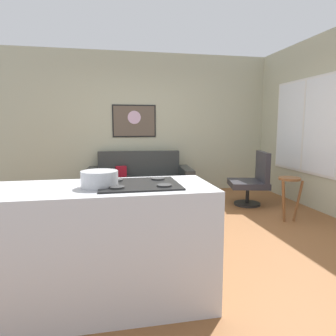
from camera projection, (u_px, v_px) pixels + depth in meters
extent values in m
cube|color=brown|center=(165.00, 232.00, 4.01)|extent=(6.40, 6.40, 0.04)
cube|color=#AFB093|center=(143.00, 124.00, 6.17)|extent=(6.40, 0.05, 2.80)
cube|color=#B4B497|center=(331.00, 123.00, 4.61)|extent=(0.05, 6.40, 2.80)
cube|color=#2D2F2D|center=(140.00, 188.00, 5.71)|extent=(1.65, 1.02, 0.40)
cube|color=#2D2F2D|center=(139.00, 163.00, 6.00)|extent=(1.59, 0.29, 0.47)
cube|color=#2D2F2D|center=(92.00, 185.00, 5.59)|extent=(0.25, 0.90, 0.58)
cube|color=#2D2F2D|center=(186.00, 183.00, 5.79)|extent=(0.25, 0.90, 0.58)
cube|color=maroon|center=(121.00, 171.00, 5.78)|extent=(0.21, 0.12, 0.20)
cube|color=silver|center=(147.00, 189.00, 4.67)|extent=(1.06, 0.53, 0.02)
cylinder|color=#232326|center=(116.00, 208.00, 4.39)|extent=(0.03, 0.03, 0.39)
cylinder|color=#232326|center=(180.00, 204.00, 4.57)|extent=(0.03, 0.03, 0.39)
cylinder|color=#232326|center=(115.00, 200.00, 4.82)|extent=(0.03, 0.03, 0.39)
cylinder|color=#232326|center=(174.00, 197.00, 5.00)|extent=(0.03, 0.03, 0.39)
cylinder|color=black|center=(247.00, 204.00, 5.29)|extent=(0.45, 0.45, 0.04)
cylinder|color=black|center=(247.00, 193.00, 5.26)|extent=(0.06, 0.06, 0.34)
cube|color=#2E2D34|center=(248.00, 184.00, 5.24)|extent=(0.74, 0.76, 0.10)
cube|color=#2E2D34|center=(263.00, 166.00, 5.19)|extent=(0.22, 0.64, 0.50)
cylinder|color=brown|center=(290.00, 179.00, 4.33)|extent=(0.30, 0.30, 0.03)
cylinder|color=brown|center=(283.00, 198.00, 4.50)|extent=(0.04, 0.13, 0.60)
cylinder|color=brown|center=(284.00, 202.00, 4.29)|extent=(0.13, 0.09, 0.60)
cylinder|color=brown|center=(298.00, 201.00, 4.33)|extent=(0.13, 0.09, 0.60)
cube|color=silver|center=(99.00, 246.00, 2.32)|extent=(1.72, 0.72, 0.93)
cube|color=black|center=(139.00, 184.00, 2.31)|extent=(0.60, 0.52, 0.01)
cylinder|color=#2D2D2D|center=(117.00, 187.00, 2.14)|extent=(0.11, 0.11, 0.01)
cylinder|color=#2D2D2D|center=(164.00, 185.00, 2.21)|extent=(0.11, 0.11, 0.01)
cylinder|color=#2D2D2D|center=(116.00, 180.00, 2.41)|extent=(0.11, 0.11, 0.01)
cylinder|color=#2D2D2D|center=(158.00, 179.00, 2.48)|extent=(0.11, 0.11, 0.01)
cylinder|color=silver|center=(100.00, 186.00, 2.23)|extent=(0.15, 0.15, 0.01)
cylinder|color=silver|center=(100.00, 179.00, 2.22)|extent=(0.27, 0.27, 0.12)
cube|color=black|center=(134.00, 121.00, 6.09)|extent=(0.87, 0.01, 0.64)
cube|color=brown|center=(134.00, 121.00, 6.08)|extent=(0.82, 0.02, 0.59)
cylinder|color=#CDA6C2|center=(134.00, 117.00, 6.06)|extent=(0.26, 0.01, 0.26)
cube|color=silver|center=(304.00, 126.00, 5.19)|extent=(0.02, 1.67, 1.59)
cube|color=white|center=(304.00, 126.00, 5.19)|extent=(0.01, 1.59, 1.51)
cube|color=silver|center=(303.00, 126.00, 5.19)|extent=(0.01, 0.04, 1.51)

